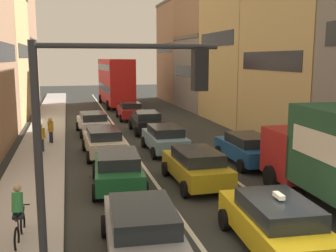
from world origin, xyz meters
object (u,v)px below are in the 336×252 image
(sedan_left_lane_front, at_px, (142,230))
(sedan_left_lane_fourth, at_px, (93,122))
(sedan_left_lane_third, at_px, (103,141))
(coupe_centre_lane_fourth, at_px, (146,121))
(pedestrian_mid_sidewalk, at_px, (41,137))
(sedan_centre_lane_second, at_px, (196,166))
(sedan_centre_lane_fifth, at_px, (130,110))
(hatchback_centre_lane_third, at_px, (165,138))
(traffic_light_pole, at_px, (105,130))
(sedan_right_lane_behind_truck, at_px, (247,148))
(bus_mid_queue_primary, at_px, (115,80))
(wagon_left_lane_second, at_px, (118,169))
(taxi_centre_lane_front, at_px, (275,222))
(cyclist_on_sidewalk, at_px, (19,215))
(pedestrian_near_kerb, at_px, (51,129))

(sedan_left_lane_front, height_order, sedan_left_lane_fourth, same)
(sedan_left_lane_front, distance_m, sedan_left_lane_third, 11.58)
(coupe_centre_lane_fourth, distance_m, pedestrian_mid_sidewalk, 8.39)
(sedan_centre_lane_second, bearing_deg, sedan_centre_lane_fifth, -1.06)
(sedan_centre_lane_second, height_order, hatchback_centre_lane_third, same)
(traffic_light_pole, height_order, sedan_centre_lane_fifth, traffic_light_pole)
(coupe_centre_lane_fourth, distance_m, sedan_right_lane_behind_truck, 10.11)
(hatchback_centre_lane_third, distance_m, bus_mid_queue_primary, 22.37)
(sedan_centre_lane_fifth, xyz_separation_m, sedan_right_lane_behind_truck, (3.41, -15.96, 0.00))
(wagon_left_lane_second, distance_m, bus_mid_queue_primary, 28.14)
(taxi_centre_lane_front, distance_m, sedan_left_lane_fourth, 18.93)
(sedan_left_lane_third, height_order, cyclist_on_sidewalk, cyclist_on_sidewalk)
(coupe_centre_lane_fourth, relative_size, pedestrian_near_kerb, 2.61)
(sedan_right_lane_behind_truck, relative_size, pedestrian_near_kerb, 2.60)
(taxi_centre_lane_front, xyz_separation_m, sedan_left_lane_third, (-3.55, 11.98, -0.00))
(wagon_left_lane_second, xyz_separation_m, sedan_left_lane_fourth, (-0.23, 12.18, 0.00))
(traffic_light_pole, relative_size, pedestrian_near_kerb, 3.31)
(sedan_left_lane_third, bearing_deg, taxi_centre_lane_front, -165.61)
(pedestrian_near_kerb, bearing_deg, sedan_right_lane_behind_truck, 117.73)
(bus_mid_queue_primary, bearing_deg, taxi_centre_lane_front, 178.88)
(sedan_right_lane_behind_truck, relative_size, cyclist_on_sidewalk, 2.49)
(pedestrian_near_kerb, xyz_separation_m, pedestrian_mid_sidewalk, (-0.45, -2.31, 0.00))
(wagon_left_lane_second, relative_size, pedestrian_near_kerb, 2.66)
(sedan_left_lane_front, height_order, sedan_right_lane_behind_truck, same)
(coupe_centre_lane_fourth, bearing_deg, traffic_light_pole, 167.76)
(sedan_right_lane_behind_truck, relative_size, pedestrian_mid_sidewalk, 2.60)
(wagon_left_lane_second, bearing_deg, cyclist_on_sidewalk, 146.31)
(hatchback_centre_lane_third, bearing_deg, bus_mid_queue_primary, 0.33)
(bus_mid_queue_primary, height_order, pedestrian_mid_sidewalk, bus_mid_queue_primary)
(pedestrian_near_kerb, distance_m, pedestrian_mid_sidewalk, 2.35)
(hatchback_centre_lane_third, xyz_separation_m, sedan_centre_lane_fifth, (-0.05, 12.55, 0.00))
(sedan_left_lane_third, height_order, coupe_centre_lane_fourth, same)
(taxi_centre_lane_front, relative_size, cyclist_on_sidewalk, 2.55)
(coupe_centre_lane_fourth, xyz_separation_m, cyclist_on_sidewalk, (-6.75, -16.07, 0.05))
(sedan_left_lane_fourth, bearing_deg, pedestrian_mid_sidewalk, 145.97)
(sedan_left_lane_fourth, distance_m, bus_mid_queue_primary, 16.20)
(taxi_centre_lane_front, distance_m, wagon_left_lane_second, 7.26)
(sedan_centre_lane_second, xyz_separation_m, pedestrian_mid_sidewalk, (-6.55, 7.22, 0.15))
(wagon_left_lane_second, xyz_separation_m, pedestrian_near_kerb, (-2.92, 9.19, 0.15))
(traffic_light_pole, distance_m, cyclist_on_sidewalk, 5.19)
(coupe_centre_lane_fourth, height_order, sedan_centre_lane_fifth, same)
(traffic_light_pole, bearing_deg, sedan_centre_lane_fifth, 80.43)
(sedan_left_lane_front, relative_size, coupe_centre_lane_fourth, 1.02)
(traffic_light_pole, height_order, sedan_left_lane_third, traffic_light_pole)
(coupe_centre_lane_fourth, height_order, cyclist_on_sidewalk, cyclist_on_sidewalk)
(bus_mid_queue_primary, bearing_deg, sedan_centre_lane_second, 178.41)
(sedan_left_lane_third, relative_size, pedestrian_near_kerb, 2.63)
(sedan_left_lane_third, relative_size, bus_mid_queue_primary, 0.41)
(sedan_left_lane_front, distance_m, pedestrian_mid_sidewalk, 13.27)
(sedan_centre_lane_second, height_order, sedan_right_lane_behind_truck, same)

